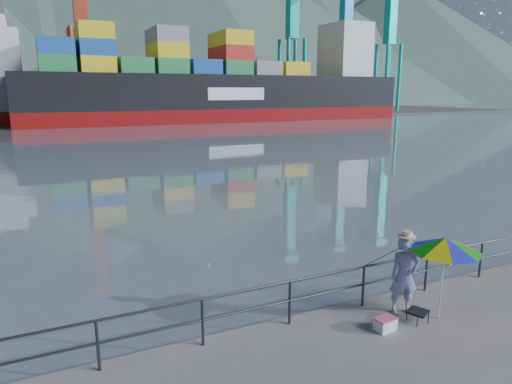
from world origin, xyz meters
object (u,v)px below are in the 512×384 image
(beach_umbrella, at_px, (445,245))
(container_ship, at_px, (233,86))
(fisherman, at_px, (404,276))
(cooler_bag, at_px, (385,325))

(beach_umbrella, distance_m, container_ship, 73.80)
(fisherman, relative_size, container_ship, 0.03)
(beach_umbrella, height_order, cooler_bag, beach_umbrella)
(beach_umbrella, height_order, container_ship, container_ship)
(fisherman, xyz_separation_m, cooler_bag, (-0.89, -0.46, -0.78))
(beach_umbrella, xyz_separation_m, cooler_bag, (-1.44, 0.12, -1.63))
(container_ship, bearing_deg, cooler_bag, -110.11)
(beach_umbrella, bearing_deg, cooler_bag, 175.25)
(fisherman, relative_size, beach_umbrella, 0.95)
(cooler_bag, relative_size, container_ship, 0.01)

